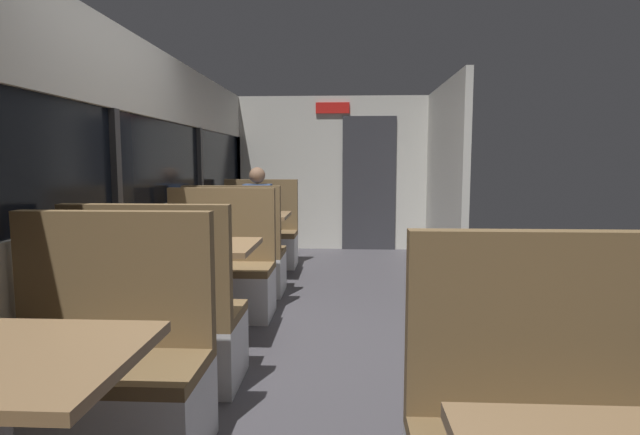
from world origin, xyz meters
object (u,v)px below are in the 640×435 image
Objects in this scene: bench_mid_window_facing_end at (160,331)px; bench_far_window_facing_entry at (260,240)px; dining_table_mid_window at (193,258)px; bench_mid_window_facing_entry at (218,278)px; bench_far_window_facing_end at (236,262)px; bench_near_window_facing_entry at (102,383)px; dining_table_far_window at (249,223)px; seated_passenger at (258,225)px.

bench_mid_window_facing_end is 3.52m from bench_far_window_facing_entry.
bench_mid_window_facing_entry is (0.00, 0.70, -0.31)m from dining_table_mid_window.
bench_far_window_facing_end is (0.00, 2.12, 0.00)m from bench_mid_window_facing_end.
bench_far_window_facing_end is 1.40m from bench_far_window_facing_entry.
dining_table_far_window is (0.00, 3.54, 0.31)m from bench_near_window_facing_entry.
bench_near_window_facing_entry is 0.72m from bench_mid_window_facing_end.
bench_mid_window_facing_end is at bearing -90.00° from bench_mid_window_facing_entry.
dining_table_far_window is at bearing -90.00° from seated_passenger.
bench_near_window_facing_entry is 1.00× the size of bench_mid_window_facing_end.
bench_far_window_facing_entry is (0.00, 2.12, 0.00)m from bench_mid_window_facing_entry.
dining_table_mid_window is 0.82× the size of bench_far_window_facing_end.
seated_passenger reaches higher than dining_table_mid_window.
dining_table_far_window is at bearing 90.00° from bench_far_window_facing_end.
bench_mid_window_facing_end is (0.00, -0.70, -0.31)m from dining_table_mid_window.
bench_mid_window_facing_entry is 1.22× the size of dining_table_far_window.
dining_table_far_window is 0.77m from bench_far_window_facing_end.
dining_table_mid_window is 2.84m from bench_far_window_facing_entry.
bench_near_window_facing_entry is at bearing -90.00° from bench_far_window_facing_entry.
dining_table_mid_window is at bearing -90.00° from bench_far_window_facing_entry.
bench_far_window_facing_end reaches higher than dining_table_far_window.
dining_table_mid_window is at bearing 90.00° from bench_mid_window_facing_end.
bench_far_window_facing_end is (0.00, 1.42, -0.31)m from dining_table_mid_window.
dining_table_far_window is at bearing 90.00° from bench_mid_window_facing_end.
bench_far_window_facing_end is (0.00, 0.72, 0.00)m from bench_mid_window_facing_entry.
dining_table_mid_window is (0.00, 1.42, 0.31)m from bench_near_window_facing_entry.
seated_passenger is (0.00, 2.05, 0.21)m from bench_mid_window_facing_entry.
bench_near_window_facing_entry and bench_mid_window_facing_end have the same top height.
bench_near_window_facing_entry is 1.00× the size of bench_mid_window_facing_entry.
dining_table_far_window is at bearing 90.00° from bench_near_window_facing_entry.
bench_mid_window_facing_entry is at bearing -90.00° from dining_table_far_window.
bench_far_window_facing_entry is (0.00, 1.40, 0.00)m from bench_far_window_facing_end.
bench_mid_window_facing_end reaches higher than dining_table_far_window.
bench_mid_window_facing_entry is 1.00× the size of bench_far_window_facing_entry.
bench_mid_window_facing_entry is 2.06m from seated_passenger.
bench_far_window_facing_entry is at bearing 90.00° from bench_far_window_facing_end.
bench_mid_window_facing_entry is 0.72m from bench_far_window_facing_end.
bench_far_window_facing_end is at bearing 90.00° from bench_mid_window_facing_entry.
bench_mid_window_facing_end is 2.84m from dining_table_far_window.
bench_mid_window_facing_entry is 1.45m from dining_table_far_window.
bench_near_window_facing_entry is at bearing -90.00° from seated_passenger.
bench_far_window_facing_entry is (0.00, 3.52, 0.00)m from bench_mid_window_facing_end.
dining_table_mid_window is at bearing -90.00° from seated_passenger.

